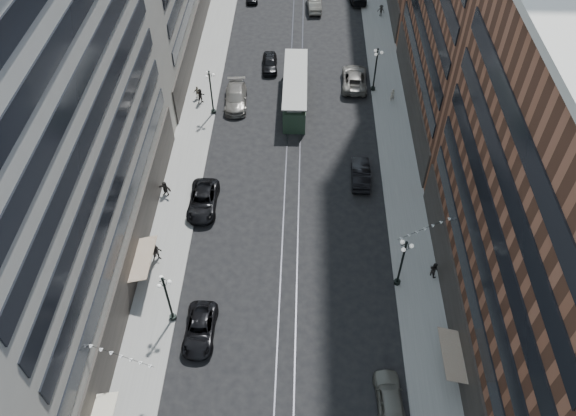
# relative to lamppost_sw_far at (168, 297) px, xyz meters

# --- Properties ---
(ground) EXTENTS (220.00, 220.00, 0.00)m
(ground) POSITION_rel_lamppost_sw_far_xyz_m (9.20, 32.00, -3.10)
(ground) COLOR black
(ground) RESTS_ON ground
(sidewalk_west) EXTENTS (4.00, 180.00, 0.15)m
(sidewalk_west) POSITION_rel_lamppost_sw_far_xyz_m (-1.80, 42.00, -3.02)
(sidewalk_west) COLOR gray
(sidewalk_west) RESTS_ON ground
(sidewalk_east) EXTENTS (4.00, 180.00, 0.15)m
(sidewalk_east) POSITION_rel_lamppost_sw_far_xyz_m (20.20, 42.00, -3.02)
(sidewalk_east) COLOR gray
(sidewalk_east) RESTS_ON ground
(rail_west) EXTENTS (0.12, 180.00, 0.02)m
(rail_west) POSITION_rel_lamppost_sw_far_xyz_m (8.50, 42.00, -3.09)
(rail_west) COLOR #2D2D33
(rail_west) RESTS_ON ground
(rail_east) EXTENTS (0.12, 180.00, 0.02)m
(rail_east) POSITION_rel_lamppost_sw_far_xyz_m (9.90, 42.00, -3.09)
(rail_east) COLOR #2D2D33
(rail_east) RESTS_ON ground
(building_west_mid) EXTENTS (8.00, 36.00, 28.00)m
(building_west_mid) POSITION_rel_lamppost_sw_far_xyz_m (-7.80, 5.00, 10.90)
(building_west_mid) COLOR gray
(building_west_mid) RESTS_ON ground
(building_east_mid) EXTENTS (8.00, 30.00, 24.00)m
(building_east_mid) POSITION_rel_lamppost_sw_far_xyz_m (26.20, -0.00, 8.90)
(building_east_mid) COLOR brown
(building_east_mid) RESTS_ON ground
(lamppost_sw_far) EXTENTS (1.03, 1.14, 5.52)m
(lamppost_sw_far) POSITION_rel_lamppost_sw_far_xyz_m (0.00, 0.00, 0.00)
(lamppost_sw_far) COLOR black
(lamppost_sw_far) RESTS_ON sidewalk_west
(lamppost_sw_mid) EXTENTS (1.03, 1.14, 5.52)m
(lamppost_sw_mid) POSITION_rel_lamppost_sw_far_xyz_m (0.00, 27.00, 0.00)
(lamppost_sw_mid) COLOR black
(lamppost_sw_mid) RESTS_ON sidewalk_west
(lamppost_se_far) EXTENTS (1.03, 1.14, 5.52)m
(lamppost_se_far) POSITION_rel_lamppost_sw_far_xyz_m (18.40, 4.00, 0.00)
(lamppost_se_far) COLOR black
(lamppost_se_far) RESTS_ON sidewalk_east
(lamppost_se_mid) EXTENTS (1.03, 1.14, 5.52)m
(lamppost_se_mid) POSITION_rel_lamppost_sw_far_xyz_m (18.40, 32.00, 0.00)
(lamppost_se_mid) COLOR black
(lamppost_se_mid) RESTS_ON sidewalk_east
(streetcar) EXTENTS (2.65, 11.98, 3.32)m
(streetcar) POSITION_rel_lamppost_sw_far_xyz_m (9.20, 29.50, -1.57)
(streetcar) COLOR #243929
(streetcar) RESTS_ON ground
(car_2) EXTENTS (2.40, 5.13, 1.42)m
(car_2) POSITION_rel_lamppost_sw_far_xyz_m (2.40, -1.31, -2.39)
(car_2) COLOR black
(car_2) RESTS_ON ground
(car_4) EXTENTS (2.16, 4.83, 1.61)m
(car_4) POSITION_rel_lamppost_sw_far_xyz_m (16.74, -6.57, -2.29)
(car_4) COLOR #68675C
(car_4) RESTS_ON ground
(pedestrian_2) EXTENTS (1.07, 0.82, 1.95)m
(pedestrian_2) POSITION_rel_lamppost_sw_far_xyz_m (-2.32, 5.92, -1.97)
(pedestrian_2) COLOR black
(pedestrian_2) RESTS_ON sidewalk_west
(car_7) EXTENTS (2.67, 5.75, 1.60)m
(car_7) POSITION_rel_lamppost_sw_far_xyz_m (0.80, 12.53, -2.30)
(car_7) COLOR black
(car_7) RESTS_ON ground
(car_8) EXTENTS (2.82, 6.20, 1.76)m
(car_8) POSITION_rel_lamppost_sw_far_xyz_m (2.40, 28.91, -2.22)
(car_8) COLOR #68645C
(car_8) RESTS_ON ground
(car_10) EXTENTS (1.86, 5.04, 1.65)m
(car_10) POSITION_rel_lamppost_sw_far_xyz_m (16.00, 16.74, -2.27)
(car_10) COLOR black
(car_10) RESTS_ON ground
(car_11) EXTENTS (3.14, 6.38, 1.74)m
(car_11) POSITION_rel_lamppost_sw_far_xyz_m (16.21, 33.17, -2.22)
(car_11) COLOR #635F58
(car_11) RESTS_ON ground
(car_13) EXTENTS (2.08, 4.64, 1.55)m
(car_13) POSITION_rel_lamppost_sw_far_xyz_m (5.90, 36.37, -2.32)
(car_13) COLOR black
(car_13) RESTS_ON ground
(pedestrian_5) EXTENTS (1.56, 0.95, 1.63)m
(pedestrian_5) POSITION_rel_lamppost_sw_far_xyz_m (-3.06, 13.89, -2.13)
(pedestrian_5) COLOR black
(pedestrian_5) RESTS_ON sidewalk_west
(pedestrian_6) EXTENTS (1.02, 0.73, 1.59)m
(pedestrian_6) POSITION_rel_lamppost_sw_far_xyz_m (-2.13, 29.75, -2.15)
(pedestrian_6) COLOR #B1A893
(pedestrian_6) RESTS_ON sidewalk_west
(pedestrian_7) EXTENTS (0.82, 0.89, 1.62)m
(pedestrian_7) POSITION_rel_lamppost_sw_far_xyz_m (21.52, 4.94, -2.14)
(pedestrian_7) COLOR black
(pedestrian_7) RESTS_ON sidewalk_east
(pedestrian_8) EXTENTS (0.68, 0.57, 1.59)m
(pedestrian_8) POSITION_rel_lamppost_sw_far_xyz_m (20.40, 29.90, -2.15)
(pedestrian_8) COLOR #B6AB97
(pedestrian_8) RESTS_ON sidewalk_east
(pedestrian_9) EXTENTS (1.11, 0.79, 1.59)m
(pedestrian_9) POSITION_rel_lamppost_sw_far_xyz_m (20.75, 49.75, -2.15)
(pedestrian_9) COLOR black
(pedestrian_9) RESTS_ON sidewalk_east
(car_extra_0) EXTENTS (2.16, 5.19, 1.67)m
(car_extra_0) POSITION_rel_lamppost_sw_far_xyz_m (11.43, 51.62, -2.26)
(car_extra_0) COLOR slate
(car_extra_0) RESTS_ON ground
(pedestrian_extra_0) EXTENTS (1.01, 0.89, 1.82)m
(pedestrian_extra_0) POSITION_rel_lamppost_sw_far_xyz_m (-1.58, 28.83, -2.03)
(pedestrian_extra_0) COLOR black
(pedestrian_extra_0) RESTS_ON sidewalk_west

